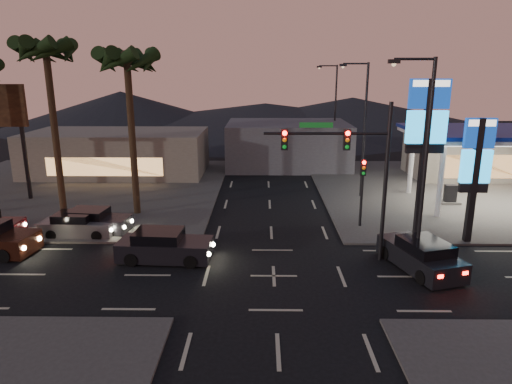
{
  "coord_description": "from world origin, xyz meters",
  "views": [
    {
      "loc": [
        -0.59,
        -19.84,
        9.4
      ],
      "look_at": [
        -0.9,
        4.2,
        3.0
      ],
      "focal_mm": 32.0,
      "sensor_mm": 36.0,
      "label": 1
    }
  ],
  "objects_px": {
    "gas_station": "(500,135)",
    "car_lane_b_front": "(78,225)",
    "pylon_sign_short": "(476,162)",
    "car_lane_a_front": "(164,246)",
    "traffic_signal_mast": "(351,160)",
    "car_lane_b_mid": "(93,221)",
    "suv_station": "(421,255)",
    "pylon_sign_tall": "(426,127)"
  },
  "relations": [
    {
      "from": "traffic_signal_mast",
      "to": "car_lane_b_front",
      "type": "height_order",
      "value": "traffic_signal_mast"
    },
    {
      "from": "traffic_signal_mast",
      "to": "car_lane_a_front",
      "type": "height_order",
      "value": "traffic_signal_mast"
    },
    {
      "from": "car_lane_b_mid",
      "to": "pylon_sign_short",
      "type": "bearing_deg",
      "value": -3.88
    },
    {
      "from": "suv_station",
      "to": "car_lane_b_mid",
      "type": "bearing_deg",
      "value": 163.97
    },
    {
      "from": "gas_station",
      "to": "traffic_signal_mast",
      "type": "relative_size",
      "value": 1.53
    },
    {
      "from": "gas_station",
      "to": "car_lane_b_mid",
      "type": "distance_m",
      "value": 27.74
    },
    {
      "from": "car_lane_b_front",
      "to": "pylon_sign_short",
      "type": "bearing_deg",
      "value": -2.19
    },
    {
      "from": "gas_station",
      "to": "traffic_signal_mast",
      "type": "bearing_deg",
      "value": -140.72
    },
    {
      "from": "gas_station",
      "to": "car_lane_b_front",
      "type": "xyz_separation_m",
      "value": [
        -27.35,
        -6.64,
        -4.43
      ]
    },
    {
      "from": "gas_station",
      "to": "suv_station",
      "type": "xyz_separation_m",
      "value": [
        -8.84,
        -11.17,
        -4.35
      ]
    },
    {
      "from": "pylon_sign_short",
      "to": "car_lane_a_front",
      "type": "distance_m",
      "value": 17.23
    },
    {
      "from": "gas_station",
      "to": "suv_station",
      "type": "relative_size",
      "value": 2.4
    },
    {
      "from": "pylon_sign_short",
      "to": "traffic_signal_mast",
      "type": "height_order",
      "value": "traffic_signal_mast"
    },
    {
      "from": "traffic_signal_mast",
      "to": "car_lane_b_front",
      "type": "relative_size",
      "value": 1.84
    },
    {
      "from": "gas_station",
      "to": "car_lane_b_front",
      "type": "bearing_deg",
      "value": -166.34
    },
    {
      "from": "car_lane_b_front",
      "to": "car_lane_b_mid",
      "type": "relative_size",
      "value": 0.96
    },
    {
      "from": "traffic_signal_mast",
      "to": "car_lane_a_front",
      "type": "bearing_deg",
      "value": -179.22
    },
    {
      "from": "car_lane_b_front",
      "to": "car_lane_b_mid",
      "type": "distance_m",
      "value": 0.88
    },
    {
      "from": "pylon_sign_tall",
      "to": "suv_station",
      "type": "relative_size",
      "value": 1.77
    },
    {
      "from": "car_lane_b_front",
      "to": "suv_station",
      "type": "xyz_separation_m",
      "value": [
        18.51,
        -4.52,
        0.09
      ]
    },
    {
      "from": "pylon_sign_short",
      "to": "car_lane_b_mid",
      "type": "bearing_deg",
      "value": 176.12
    },
    {
      "from": "pylon_sign_tall",
      "to": "car_lane_b_mid",
      "type": "bearing_deg",
      "value": 178.59
    },
    {
      "from": "car_lane_b_front",
      "to": "traffic_signal_mast",
      "type": "bearing_deg",
      "value": -12.57
    },
    {
      "from": "pylon_sign_tall",
      "to": "traffic_signal_mast",
      "type": "bearing_deg",
      "value": -143.48
    },
    {
      "from": "traffic_signal_mast",
      "to": "car_lane_b_mid",
      "type": "height_order",
      "value": "traffic_signal_mast"
    },
    {
      "from": "traffic_signal_mast",
      "to": "gas_station",
      "type": "bearing_deg",
      "value": 39.28
    },
    {
      "from": "car_lane_a_front",
      "to": "car_lane_b_front",
      "type": "distance_m",
      "value": 6.75
    },
    {
      "from": "car_lane_b_front",
      "to": "gas_station",
      "type": "bearing_deg",
      "value": 13.66
    },
    {
      "from": "car_lane_a_front",
      "to": "pylon_sign_short",
      "type": "bearing_deg",
      "value": 9.05
    },
    {
      "from": "gas_station",
      "to": "suv_station",
      "type": "distance_m",
      "value": 14.89
    },
    {
      "from": "traffic_signal_mast",
      "to": "pylon_sign_tall",
      "type": "bearing_deg",
      "value": 36.52
    },
    {
      "from": "pylon_sign_tall",
      "to": "pylon_sign_short",
      "type": "bearing_deg",
      "value": -21.8
    },
    {
      "from": "pylon_sign_tall",
      "to": "traffic_signal_mast",
      "type": "xyz_separation_m",
      "value": [
        -4.74,
        -3.51,
        -1.17
      ]
    },
    {
      "from": "pylon_sign_tall",
      "to": "suv_station",
      "type": "height_order",
      "value": "pylon_sign_tall"
    },
    {
      "from": "traffic_signal_mast",
      "to": "car_lane_a_front",
      "type": "xyz_separation_m",
      "value": [
        -9.33,
        -0.13,
        -4.5
      ]
    },
    {
      "from": "gas_station",
      "to": "car_lane_a_front",
      "type": "bearing_deg",
      "value": -154.83
    },
    {
      "from": "pylon_sign_short",
      "to": "car_lane_a_front",
      "type": "bearing_deg",
      "value": -170.95
    },
    {
      "from": "gas_station",
      "to": "car_lane_b_front",
      "type": "relative_size",
      "value": 2.81
    },
    {
      "from": "traffic_signal_mast",
      "to": "suv_station",
      "type": "bearing_deg",
      "value": -18.71
    },
    {
      "from": "car_lane_a_front",
      "to": "suv_station",
      "type": "bearing_deg",
      "value": -4.6
    },
    {
      "from": "car_lane_b_mid",
      "to": "suv_station",
      "type": "xyz_separation_m",
      "value": [
        17.88,
        -5.14,
        0.07
      ]
    },
    {
      "from": "gas_station",
      "to": "pylon_sign_tall",
      "type": "relative_size",
      "value": 1.36
    }
  ]
}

